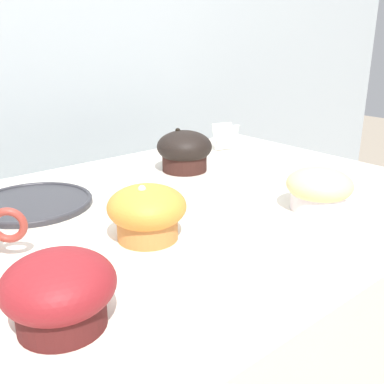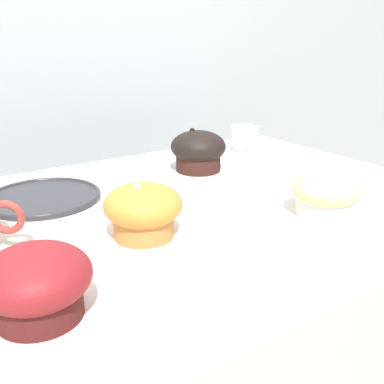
{
  "view_description": "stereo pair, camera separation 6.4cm",
  "coord_description": "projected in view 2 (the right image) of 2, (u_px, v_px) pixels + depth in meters",
  "views": [
    {
      "loc": [
        -0.37,
        -0.52,
        1.18
      ],
      "look_at": [
        0.02,
        -0.06,
        0.97
      ],
      "focal_mm": 42.0,
      "sensor_mm": 36.0,
      "label": 1
    },
    {
      "loc": [
        -0.32,
        -0.56,
        1.18
      ],
      "look_at": [
        0.02,
        -0.06,
        0.97
      ],
      "focal_mm": 42.0,
      "sensor_mm": 36.0,
      "label": 2
    }
  ],
  "objects": [
    {
      "name": "wall_back",
      "position": [
        41.0,
        148.0,
        1.16
      ],
      "size": [
        3.2,
        0.1,
        1.8
      ],
      "primitive_type": "cube",
      "color": "#A8B2B7",
      "rests_on": "ground"
    },
    {
      "name": "muffin_front_center",
      "position": [
        143.0,
        210.0,
        0.59
      ],
      "size": [
        0.1,
        0.1,
        0.08
      ],
      "color": "#CB7D3D",
      "rests_on": "display_counter"
    },
    {
      "name": "muffin_back_left",
      "position": [
        325.0,
        194.0,
        0.67
      ],
      "size": [
        0.1,
        0.1,
        0.07
      ],
      "color": "white",
      "rests_on": "display_counter"
    },
    {
      "name": "muffin_back_right",
      "position": [
        198.0,
        151.0,
        0.88
      ],
      "size": [
        0.11,
        0.11,
        0.08
      ],
      "color": "#351B16",
      "rests_on": "display_counter"
    },
    {
      "name": "muffin_front_left",
      "position": [
        37.0,
        283.0,
        0.42
      ],
      "size": [
        0.11,
        0.11,
        0.07
      ],
      "color": "#4D1918",
      "rests_on": "display_counter"
    },
    {
      "name": "serving_plate",
      "position": [
        43.0,
        197.0,
        0.74
      ],
      "size": [
        0.19,
        0.19,
        0.01
      ],
      "color": "#2D2D33",
      "rests_on": "display_counter"
    },
    {
      "name": "price_card",
      "position": [
        245.0,
        138.0,
        1.02
      ],
      "size": [
        0.06,
        0.05,
        0.06
      ],
      "color": "white",
      "rests_on": "display_counter"
    }
  ]
}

